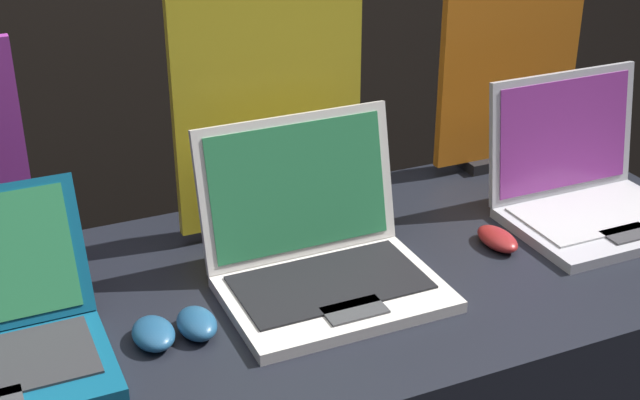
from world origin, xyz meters
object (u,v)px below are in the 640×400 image
Objects in this scene: mouse_front at (153,333)px; promo_stand_middle at (271,114)px; laptop_back at (585,187)px; mouse_back at (497,239)px; promo_stand_back at (508,82)px; laptop_middle at (321,250)px; mouse_middle at (197,324)px.

promo_stand_middle is at bearing 42.56° from mouse_front.
laptop_back reaches higher than mouse_back.
promo_stand_back is (0.57, 0.08, -0.04)m from promo_stand_middle.
laptop_middle is 3.52× the size of mouse_back.
laptop_middle is at bearing 10.95° from mouse_front.
laptop_middle is 0.89× the size of promo_stand_back.
laptop_back is 3.33× the size of mouse_back.
laptop_back is 0.31m from promo_stand_back.
promo_stand_back reaches higher than mouse_front.
laptop_middle is at bearing -178.00° from laptop_back.
laptop_middle is at bearing -152.45° from promo_stand_back.
mouse_front is 1.03× the size of mouse_middle.
promo_stand_middle is 0.47m from mouse_back.
promo_stand_middle is 0.63m from laptop_back.
mouse_front reaches higher than mouse_back.
mouse_back is (0.66, 0.04, -0.00)m from mouse_front.
mouse_back is (0.35, -0.24, -0.22)m from promo_stand_middle.
mouse_back is at bearing -170.64° from laptop_back.
mouse_back is 0.25× the size of promo_stand_back.
mouse_middle is at bearing -175.57° from mouse_back.
promo_stand_middle is (-0.00, 0.22, 0.17)m from laptop_middle.
promo_stand_back is (0.88, 0.36, 0.18)m from mouse_front.
laptop_middle is 0.28m from promo_stand_middle.
mouse_front is at bearing 177.52° from mouse_middle.
laptop_middle is 0.66m from promo_stand_back.
mouse_back is at bearing -125.41° from promo_stand_back.
promo_stand_back reaches higher than laptop_back.
mouse_front is at bearing -169.05° from laptop_middle.
mouse_middle is 0.22× the size of promo_stand_back.
promo_stand_middle is (0.31, 0.28, 0.21)m from mouse_front.
laptop_back reaches higher than mouse_front.
promo_stand_middle reaches higher than mouse_back.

